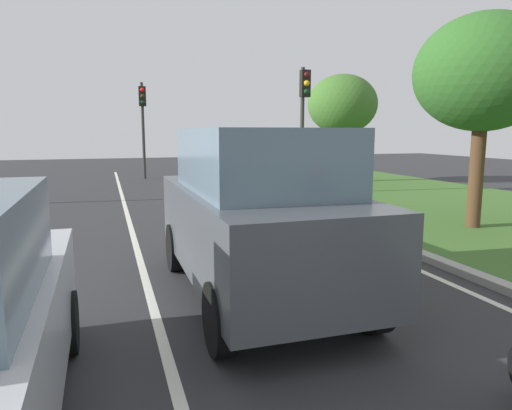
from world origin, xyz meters
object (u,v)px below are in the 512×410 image
(traffic_light_far_median, at_px, (143,113))
(tree_roadside_near, at_px, (484,74))
(traffic_light_near_right, at_px, (304,107))
(car_suv_ahead, at_px, (257,213))
(tree_roadside_far, at_px, (342,105))

(traffic_light_far_median, bearing_deg, tree_roadside_near, -66.37)
(traffic_light_near_right, distance_m, traffic_light_far_median, 9.13)
(tree_roadside_near, bearing_deg, traffic_light_far_median, 113.63)
(car_suv_ahead, height_order, traffic_light_near_right, traffic_light_near_right)
(car_suv_ahead, height_order, traffic_light_far_median, traffic_light_far_median)
(car_suv_ahead, xyz_separation_m, tree_roadside_near, (6.14, 2.70, 2.33))
(traffic_light_near_right, relative_size, tree_roadside_near, 0.92)
(tree_roadside_near, height_order, tree_roadside_far, tree_roadside_near)
(car_suv_ahead, bearing_deg, traffic_light_far_median, 90.29)
(traffic_light_near_right, bearing_deg, tree_roadside_far, 45.30)
(tree_roadside_near, bearing_deg, traffic_light_near_right, 102.42)
(tree_roadside_near, relative_size, tree_roadside_far, 1.03)
(traffic_light_near_right, xyz_separation_m, traffic_light_far_median, (-4.81, 7.76, 0.02))
(traffic_light_near_right, height_order, tree_roadside_far, tree_roadside_far)
(traffic_light_near_right, relative_size, traffic_light_far_median, 0.98)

